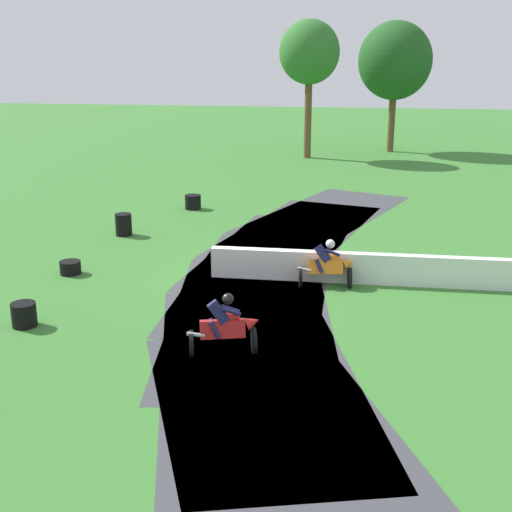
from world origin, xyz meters
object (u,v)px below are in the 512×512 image
object	(u,v)px
motorcycle_chase_red	(226,326)
tire_stack_far	(24,315)
motorcycle_lead_orange	(328,265)
tire_stack_mid_b	(70,268)
tire_stack_mid_a	(124,225)
tire_stack_near	(193,202)

from	to	relation	value
motorcycle_chase_red	tire_stack_far	xyz separation A→B (m)	(-5.20, 0.75, -0.35)
motorcycle_chase_red	motorcycle_lead_orange	bearing A→B (deg)	67.07
tire_stack_mid_b	tire_stack_far	distance (m)	4.00
tire_stack_mid_a	tire_stack_near	bearing A→B (deg)	71.34
tire_stack_mid_b	tire_stack_far	bearing A→B (deg)	-82.57
tire_stack_mid_a	motorcycle_lead_orange	bearing A→B (deg)	-29.78
motorcycle_lead_orange	tire_stack_mid_b	distance (m)	7.77
tire_stack_mid_a	tire_stack_far	distance (m)	8.43
motorcycle_chase_red	tire_stack_near	distance (m)	14.23
tire_stack_mid_a	tire_stack_mid_b	size ratio (longest dim) A/B	1.27
tire_stack_near	tire_stack_mid_b	world-z (taller)	tire_stack_near
tire_stack_near	tire_stack_far	world-z (taller)	same
tire_stack_mid_b	motorcycle_lead_orange	bearing A→B (deg)	0.76
tire_stack_mid_b	tire_stack_far	world-z (taller)	tire_stack_far
motorcycle_lead_orange	tire_stack_near	xyz separation A→B (m)	(-6.11, 8.82, -0.33)
motorcycle_lead_orange	tire_stack_near	size ratio (longest dim) A/B	2.48
motorcycle_lead_orange	tire_stack_mid_a	world-z (taller)	motorcycle_lead_orange
tire_stack_near	tire_stack_mid_a	world-z (taller)	tire_stack_mid_a
motorcycle_chase_red	tire_stack_mid_a	bearing A→B (deg)	121.33
motorcycle_chase_red	tire_stack_near	size ratio (longest dim) A/B	2.49
tire_stack_mid_a	tire_stack_far	world-z (taller)	tire_stack_mid_a
tire_stack_near	tire_stack_mid_b	bearing A→B (deg)	-100.43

